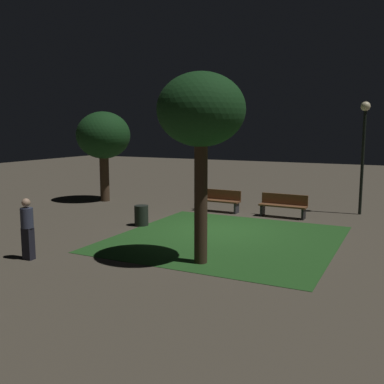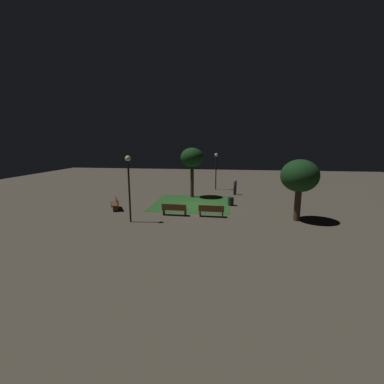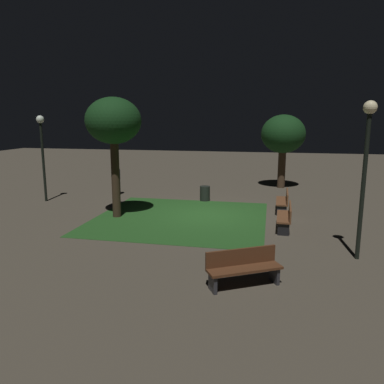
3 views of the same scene
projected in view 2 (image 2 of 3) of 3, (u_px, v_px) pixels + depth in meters
The scene contains 11 objects.
ground_plane at pixel (198, 206), 21.57m from camera, with size 60.00×60.00×0.00m, color #4C4438.
grass_lawn at pixel (192, 203), 22.59m from camera, with size 6.58×6.72×0.01m, color #23511E.
bench_corner at pixel (174, 209), 18.64m from camera, with size 1.81×0.53×0.88m.
bench_near_trees at pixel (211, 210), 18.28m from camera, with size 1.81×0.52×0.88m.
bench_path_side at pixel (115, 203), 20.44m from camera, with size 1.31×1.80×0.88m.
tree_left_canopy at pixel (300, 177), 17.00m from camera, with size 2.45×2.45×4.13m.
tree_back_right at pixel (192, 158), 24.42m from camera, with size 2.16×2.16×4.73m.
lamp_post_near_wall at pixel (129, 177), 16.67m from camera, with size 0.36×0.36×4.39m.
lamp_post_path_center at pixel (216, 165), 28.72m from camera, with size 0.36×0.36×4.05m.
trash_bin at pixel (231, 201), 21.67m from camera, with size 0.48×0.48×0.71m, color black.
pedestrian at pixel (235, 186), 26.07m from camera, with size 0.32×0.32×1.61m.
Camera 2 is at (2.42, -20.84, 5.19)m, focal length 24.22 mm.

